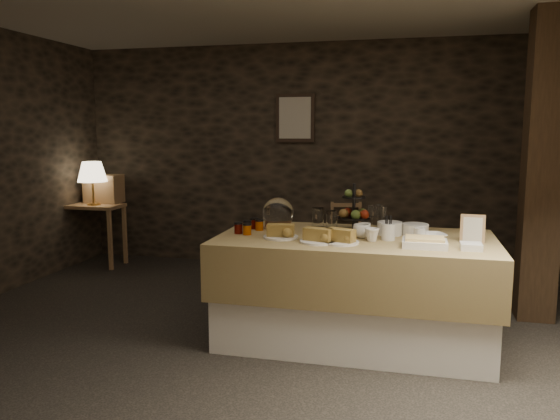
% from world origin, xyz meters
% --- Properties ---
extents(ground_plane, '(5.50, 5.00, 0.01)m').
position_xyz_m(ground_plane, '(0.00, 0.00, 0.00)').
color(ground_plane, black).
rests_on(ground_plane, ground).
extents(room_shell, '(5.52, 5.02, 2.60)m').
position_xyz_m(room_shell, '(0.00, 0.00, 1.56)').
color(room_shell, black).
rests_on(room_shell, ground).
extents(buffet_table, '(2.06, 1.10, 0.82)m').
position_xyz_m(buffet_table, '(0.78, 0.30, 0.47)').
color(buffet_table, white).
rests_on(buffet_table, ground_plane).
extents(console_table, '(0.69, 0.39, 0.74)m').
position_xyz_m(console_table, '(-2.50, 1.94, 0.61)').
color(console_table, '#9D7C4D').
rests_on(console_table, ground_plane).
extents(table_lamp, '(0.34, 0.34, 0.51)m').
position_xyz_m(table_lamp, '(-2.45, 1.89, 1.12)').
color(table_lamp, '#C08938').
rests_on(table_lamp, console_table).
extents(wine_rack, '(0.42, 0.26, 0.34)m').
position_xyz_m(wine_rack, '(-2.45, 2.12, 0.91)').
color(wine_rack, '#9D7C4D').
rests_on(wine_rack, console_table).
extents(chair, '(0.44, 0.43, 0.62)m').
position_xyz_m(chair, '(0.49, 2.33, 0.35)').
color(chair, '#9D7C4D').
rests_on(chair, ground_plane).
extents(timber_column, '(0.30, 0.30, 2.60)m').
position_xyz_m(timber_column, '(2.24, 1.19, 1.30)').
color(timber_column, black).
rests_on(timber_column, ground_plane).
extents(framed_picture, '(0.45, 0.04, 0.55)m').
position_xyz_m(framed_picture, '(-0.15, 2.47, 1.75)').
color(framed_picture, '#312218').
rests_on(framed_picture, room_shell).
extents(plate_stack_a, '(0.19, 0.19, 0.10)m').
position_xyz_m(plate_stack_a, '(1.03, 0.45, 0.87)').
color(plate_stack_a, white).
rests_on(plate_stack_a, buffet_table).
extents(plate_stack_b, '(0.20, 0.20, 0.08)m').
position_xyz_m(plate_stack_b, '(1.22, 0.49, 0.86)').
color(plate_stack_b, white).
rests_on(plate_stack_b, buffet_table).
extents(cutlery_holder, '(0.10, 0.10, 0.12)m').
position_xyz_m(cutlery_holder, '(1.03, 0.24, 0.88)').
color(cutlery_holder, white).
rests_on(cutlery_holder, buffet_table).
extents(cup_a, '(0.17, 0.17, 0.10)m').
position_xyz_m(cup_a, '(0.83, 0.27, 0.87)').
color(cup_a, white).
rests_on(cup_a, buffet_table).
extents(cup_b, '(0.14, 0.14, 0.10)m').
position_xyz_m(cup_b, '(0.92, 0.16, 0.86)').
color(cup_b, white).
rests_on(cup_b, buffet_table).
extents(mug_c, '(0.09, 0.09, 0.09)m').
position_xyz_m(mug_c, '(0.84, 0.38, 0.86)').
color(mug_c, white).
rests_on(mug_c, buffet_table).
extents(mug_d, '(0.08, 0.08, 0.09)m').
position_xyz_m(mug_d, '(1.25, 0.28, 0.86)').
color(mug_d, white).
rests_on(mug_d, buffet_table).
extents(bowl, '(0.27, 0.27, 0.05)m').
position_xyz_m(bowl, '(1.34, 0.31, 0.84)').
color(bowl, white).
rests_on(bowl, buffet_table).
extents(cake_dome, '(0.26, 0.26, 0.26)m').
position_xyz_m(cake_dome, '(0.12, 0.54, 0.92)').
color(cake_dome, '#9D7C4D').
rests_on(cake_dome, buffet_table).
extents(fruit_stand, '(0.27, 0.27, 0.38)m').
position_xyz_m(fruit_stand, '(0.74, 0.58, 0.96)').
color(fruit_stand, black).
rests_on(fruit_stand, buffet_table).
extents(bread_platter_left, '(0.26, 0.26, 0.11)m').
position_xyz_m(bread_platter_left, '(0.25, 0.12, 0.86)').
color(bread_platter_left, white).
rests_on(bread_platter_left, buffet_table).
extents(bread_platter_center, '(0.26, 0.26, 0.11)m').
position_xyz_m(bread_platter_center, '(0.54, 0.02, 0.86)').
color(bread_platter_center, white).
rests_on(bread_platter_center, buffet_table).
extents(bread_platter_right, '(0.26, 0.26, 0.11)m').
position_xyz_m(bread_platter_right, '(0.71, 0.04, 0.86)').
color(bread_platter_right, white).
rests_on(bread_platter_right, buffet_table).
extents(jam_jars, '(0.18, 0.32, 0.07)m').
position_xyz_m(jam_jars, '(-0.05, 0.31, 0.85)').
color(jam_jars, '#550B05').
rests_on(jam_jars, buffet_table).
extents(tart_dish, '(0.30, 0.22, 0.07)m').
position_xyz_m(tart_dish, '(1.28, 0.05, 0.85)').
color(tart_dish, white).
rests_on(tart_dish, buffet_table).
extents(square_dish, '(0.14, 0.14, 0.04)m').
position_xyz_m(square_dish, '(1.59, 0.04, 0.84)').
color(square_dish, white).
rests_on(square_dish, buffet_table).
extents(menu_frame, '(0.18, 0.08, 0.22)m').
position_xyz_m(menu_frame, '(1.62, 0.30, 0.91)').
color(menu_frame, '#9D7C4D').
rests_on(menu_frame, buffet_table).
extents(storage_jar_a, '(0.10, 0.10, 0.16)m').
position_xyz_m(storage_jar_a, '(0.44, 0.65, 0.90)').
color(storage_jar_a, white).
rests_on(storage_jar_a, buffet_table).
extents(storage_jar_b, '(0.09, 0.09, 0.14)m').
position_xyz_m(storage_jar_b, '(0.55, 0.65, 0.89)').
color(storage_jar_b, white).
rests_on(storage_jar_b, buffet_table).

